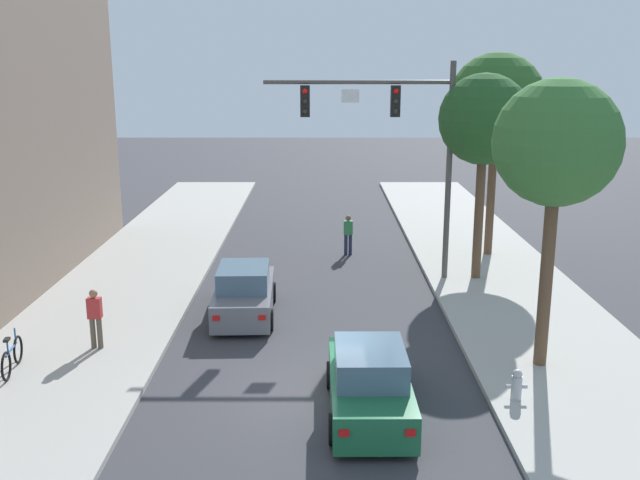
{
  "coord_description": "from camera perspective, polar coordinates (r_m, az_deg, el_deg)",
  "views": [
    {
      "loc": [
        0.16,
        -15.42,
        7.55
      ],
      "look_at": [
        0.09,
        7.01,
        2.0
      ],
      "focal_mm": 40.09,
      "sensor_mm": 36.0,
      "label": 1
    }
  ],
  "objects": [
    {
      "name": "sidewalk_left",
      "position": [
        18.38,
        -21.51,
        -11.12
      ],
      "size": [
        5.0,
        60.0,
        0.15
      ],
      "primitive_type": "cube",
      "color": "#A8A59E",
      "rests_on": "ground"
    },
    {
      "name": "street_tree_second",
      "position": [
        25.08,
        13.13,
        9.26
      ],
      "size": [
        3.09,
        3.09,
        7.12
      ],
      "color": "brown",
      "rests_on": "sidewalk_right"
    },
    {
      "name": "pedestrian_sidewalk_left_walker",
      "position": [
        19.92,
        -17.36,
        -5.77
      ],
      "size": [
        0.36,
        0.22,
        1.64
      ],
      "color": "brown",
      "rests_on": "sidewalk_left"
    },
    {
      "name": "street_tree_third",
      "position": [
        28.52,
        14.07,
        10.64
      ],
      "size": [
        3.66,
        3.66,
        7.85
      ],
      "color": "brown",
      "rests_on": "sidewalk_right"
    },
    {
      "name": "bicycle_leaning",
      "position": [
        19.34,
        -23.21,
        -8.53
      ],
      "size": [
        0.3,
        1.76,
        0.98
      ],
      "color": "black",
      "rests_on": "sidewalk_left"
    },
    {
      "name": "car_following_green",
      "position": [
        16.02,
        4.11,
        -11.37
      ],
      "size": [
        1.86,
        4.25,
        1.6
      ],
      "color": "#1E663D",
      "rests_on": "ground"
    },
    {
      "name": "ground_plane",
      "position": [
        17.17,
        -0.39,
        -12.19
      ],
      "size": [
        120.0,
        120.0,
        0.0
      ],
      "primitive_type": "plane",
      "color": "#38383D"
    },
    {
      "name": "fire_hydrant",
      "position": [
        17.04,
        15.58,
        -11.06
      ],
      "size": [
        0.48,
        0.24,
        0.72
      ],
      "color": "#B2B2B7",
      "rests_on": "sidewalk_right"
    },
    {
      "name": "street_tree_nearest",
      "position": [
        17.84,
        18.54,
        7.21
      ],
      "size": [
        3.03,
        3.03,
        7.11
      ],
      "color": "brown",
      "rests_on": "sidewalk_right"
    },
    {
      "name": "pedestrian_crossing_road",
      "position": [
        28.82,
        2.42,
        0.57
      ],
      "size": [
        0.36,
        0.22,
        1.64
      ],
      "color": "#232847",
      "rests_on": "ground"
    },
    {
      "name": "car_lead_grey",
      "position": [
        22.03,
        -5.9,
        -4.23
      ],
      "size": [
        1.94,
        4.29,
        1.6
      ],
      "color": "slate",
      "rests_on": "ground"
    },
    {
      "name": "sidewalk_right",
      "position": [
        18.27,
        20.88,
        -11.22
      ],
      "size": [
        5.0,
        60.0,
        0.15
      ],
      "primitive_type": "cube",
      "color": "#A8A59E",
      "rests_on": "ground"
    },
    {
      "name": "traffic_signal_mast",
      "position": [
        24.66,
        6.37,
        8.66
      ],
      "size": [
        6.44,
        0.38,
        7.5
      ],
      "color": "#514C47",
      "rests_on": "sidewalk_right"
    }
  ]
}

